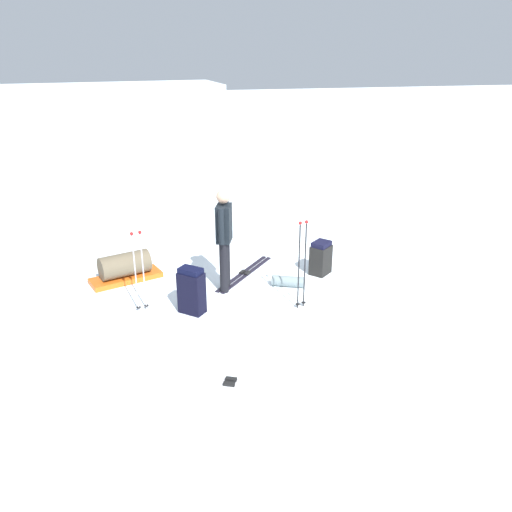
# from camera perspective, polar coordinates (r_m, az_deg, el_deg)

# --- Properties ---
(ground_plane) EXTENTS (80.00, 80.00, 0.00)m
(ground_plane) POSITION_cam_1_polar(r_m,az_deg,el_deg) (8.44, 0.00, -4.40)
(ground_plane) COLOR white
(distant_snow_ridge) EXTENTS (14.09, 6.46, 1.51)m
(distant_snow_ridge) POSITION_cam_1_polar(r_m,az_deg,el_deg) (34.24, -16.00, 16.33)
(distant_snow_ridge) COLOR white
(distant_snow_ridge) RESTS_ON ground_plane
(skier_standing) EXTENTS (0.32, 0.54, 1.70)m
(skier_standing) POSITION_cam_1_polar(r_m,az_deg,el_deg) (8.32, -3.50, 2.31)
(skier_standing) COLOR black
(skier_standing) RESTS_ON ground_plane
(ski_pair_near) EXTENTS (1.81, 0.94, 0.05)m
(ski_pair_near) POSITION_cam_1_polar(r_m,az_deg,el_deg) (6.42, -2.85, -13.73)
(ski_pair_near) COLOR silver
(ski_pair_near) RESTS_ON ground_plane
(ski_pair_far) EXTENTS (1.25, 1.42, 0.05)m
(ski_pair_far) POSITION_cam_1_polar(r_m,az_deg,el_deg) (9.22, -1.22, -1.93)
(ski_pair_far) COLOR black
(ski_pair_far) RESTS_ON ground_plane
(backpack_large_dark) EXTENTS (0.44, 0.42, 0.73)m
(backpack_large_dark) POSITION_cam_1_polar(r_m,az_deg,el_deg) (7.86, -7.07, -3.81)
(backpack_large_dark) COLOR black
(backpack_large_dark) RESTS_ON ground_plane
(backpack_bright) EXTENTS (0.45, 0.44, 0.60)m
(backpack_bright) POSITION_cam_1_polar(r_m,az_deg,el_deg) (9.21, 7.10, -0.23)
(backpack_bright) COLOR black
(backpack_bright) RESTS_ON ground_plane
(ski_poles_planted_near) EXTENTS (0.18, 0.10, 1.40)m
(ski_poles_planted_near) POSITION_cam_1_polar(r_m,az_deg,el_deg) (7.81, 5.06, -0.52)
(ski_poles_planted_near) COLOR black
(ski_poles_planted_near) RESTS_ON ground_plane
(ski_poles_planted_far) EXTENTS (0.19, 0.10, 1.28)m
(ski_poles_planted_far) POSITION_cam_1_polar(r_m,az_deg,el_deg) (7.90, -12.69, -1.23)
(ski_poles_planted_far) COLOR #B9B3C3
(ski_poles_planted_far) RESTS_ON ground_plane
(gear_sled) EXTENTS (1.28, 0.82, 0.49)m
(gear_sled) POSITION_cam_1_polar(r_m,az_deg,el_deg) (9.18, -14.14, -1.30)
(gear_sled) COLOR #D95D19
(gear_sled) RESTS_ON ground_plane
(sleeping_mat_rolled) EXTENTS (0.58, 0.38, 0.18)m
(sleeping_mat_rolled) POSITION_cam_1_polar(r_m,az_deg,el_deg) (8.75, 3.56, -2.79)
(sleeping_mat_rolled) COLOR slate
(sleeping_mat_rolled) RESTS_ON ground_plane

